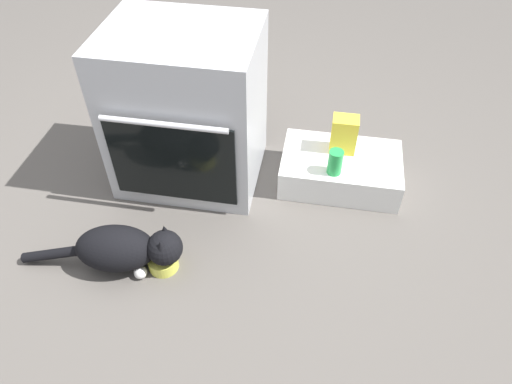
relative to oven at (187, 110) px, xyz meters
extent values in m
plane|color=#56514C|center=(0.04, -0.36, -0.37)|extent=(8.00, 8.00, 0.00)
cube|color=#B7BABF|center=(0.00, 0.00, 0.00)|extent=(0.65, 0.52, 0.74)
cube|color=black|center=(0.00, -0.26, -0.09)|extent=(0.55, 0.01, 0.41)
cylinder|color=silver|center=(0.00, -0.29, 0.13)|extent=(0.52, 0.02, 0.02)
cube|color=white|center=(0.72, 0.05, -0.29)|extent=(0.56, 0.36, 0.15)
cylinder|color=#D1D14C|center=(0.03, -0.60, -0.34)|extent=(0.12, 0.12, 0.06)
sphere|color=brown|center=(0.03, -0.60, -0.32)|extent=(0.07, 0.07, 0.07)
ellipsoid|color=black|center=(-0.15, -0.62, -0.26)|extent=(0.34, 0.23, 0.19)
sphere|color=black|center=(0.05, -0.60, -0.24)|extent=(0.14, 0.14, 0.14)
cone|color=black|center=(0.05, -0.56, -0.19)|extent=(0.05, 0.05, 0.06)
cone|color=black|center=(0.06, -0.64, -0.19)|extent=(0.05, 0.05, 0.06)
cylinder|color=black|center=(-0.42, -0.66, -0.31)|extent=(0.28, 0.08, 0.11)
sphere|color=silver|center=(-0.06, -0.56, -0.34)|extent=(0.05, 0.05, 0.05)
sphere|color=silver|center=(-0.04, -0.66, -0.34)|extent=(0.05, 0.05, 0.05)
cylinder|color=green|center=(0.69, -0.07, -0.16)|extent=(0.07, 0.07, 0.12)
cube|color=yellow|center=(0.72, 0.11, -0.13)|extent=(0.12, 0.09, 0.18)
camera|label=1|loc=(0.61, -1.70, 1.23)|focal=33.11mm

